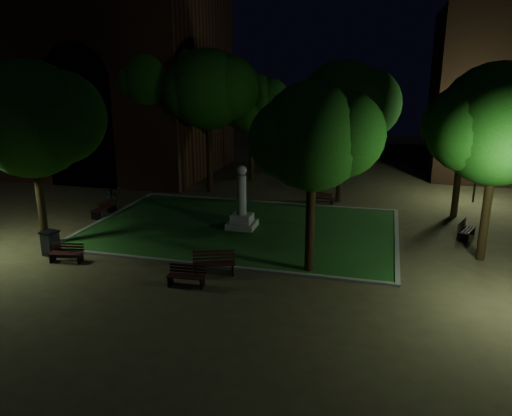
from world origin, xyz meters
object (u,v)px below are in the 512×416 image
at_px(bench_left_side, 105,208).
at_px(monument, 242,211).
at_px(bench_near_right, 187,276).
at_px(trash_bin, 50,243).
at_px(bench_far_side, 321,199).
at_px(bicycle, 112,194).
at_px(bench_west_near, 67,253).
at_px(bench_near_left, 214,264).
at_px(bench_right_side, 465,230).

bearing_deg(bench_left_side, monument, 91.32).
height_order(bench_near_right, trash_bin, trash_bin).
relative_size(bench_left_side, bench_far_side, 1.13).
distance_m(monument, bench_left_side, 7.96).
height_order(bench_far_side, trash_bin, trash_bin).
bearing_deg(bicycle, bench_left_side, -112.52).
xyz_separation_m(bench_left_side, bicycle, (-1.18, 2.83, 0.04)).
relative_size(bench_west_near, trash_bin, 1.34).
relative_size(monument, bench_near_left, 1.81).
distance_m(bench_left_side, bicycle, 3.07).
bearing_deg(bicycle, bench_far_side, -33.93).
height_order(bench_west_near, trash_bin, trash_bin).
height_order(bench_near_right, bicycle, bicycle).
distance_m(bench_far_side, bicycle, 12.62).
relative_size(bench_near_left, bicycle, 0.97).
height_order(bench_near_left, bench_west_near, bench_near_left).
bearing_deg(bench_far_side, trash_bin, 55.53).
height_order(monument, bench_far_side, monument).
relative_size(monument, bench_left_side, 1.83).
height_order(bench_right_side, trash_bin, trash_bin).
bearing_deg(bicycle, monument, -63.72).
xyz_separation_m(monument, bench_right_side, (10.77, 1.48, -0.57)).
xyz_separation_m(bench_near_right, trash_bin, (-6.96, 1.44, 0.18)).
height_order(bench_west_near, bench_left_side, bench_left_side).
bearing_deg(bench_far_side, bench_west_near, 60.02).
bearing_deg(bench_west_near, bench_far_side, 42.33).
bearing_deg(bench_right_side, bench_west_near, 135.51).
bearing_deg(trash_bin, monument, 38.41).
bearing_deg(bench_near_right, bench_left_side, 133.07).
bearing_deg(trash_bin, bench_west_near, -23.64).
bearing_deg(monument, bench_right_side, 7.82).
height_order(bench_west_near, bench_far_side, bench_far_side).
relative_size(bench_west_near, bench_right_side, 0.93).
bearing_deg(monument, bench_far_side, 59.48).
bearing_deg(trash_bin, bicycle, 103.30).
height_order(bench_left_side, bench_right_side, bench_left_side).
relative_size(trash_bin, bicycle, 0.60).
relative_size(bench_near_right, bench_west_near, 1.00).
distance_m(bench_right_side, trash_bin, 19.21).
bearing_deg(bench_near_left, bench_left_side, 124.87).
distance_m(bench_near_right, trash_bin, 7.11).
relative_size(bench_west_near, bench_far_side, 0.95).
bearing_deg(bench_far_side, bicycle, 19.65).
relative_size(bench_left_side, bicycle, 0.95).
bearing_deg(bench_right_side, bench_near_right, 149.19).
distance_m(bench_west_near, bicycle, 9.70).
bearing_deg(bench_left_side, bicycle, -154.37).
distance_m(bench_near_right, bench_west_near, 5.91).
bearing_deg(bench_far_side, bench_near_left, 84.69).
bearing_deg(bicycle, bench_near_left, -87.56).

